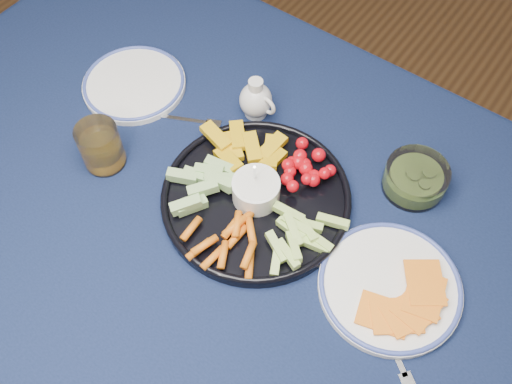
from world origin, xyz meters
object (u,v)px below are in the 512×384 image
Objects in this scene: creamer_pitcher at (256,100)px; cheese_plate at (390,285)px; pickle_bowl at (415,179)px; crudite_platter at (255,196)px; dining_table at (248,250)px; side_plate_extra at (134,84)px; juice_tumbler at (101,148)px.

cheese_plate is at bearing -23.78° from creamer_pitcher.
pickle_bowl is at bearing 4.58° from creamer_pitcher.
crudite_platter is 1.45× the size of cheese_plate.
creamer_pitcher reaches higher than dining_table.
side_plate_extra is (-0.39, 0.08, -0.01)m from crudite_platter.
pickle_bowl is (0.35, 0.03, -0.02)m from creamer_pitcher.
dining_table is 0.29m from cheese_plate.
dining_table is at bearing 7.45° from juice_tumbler.
pickle_bowl is 0.61m from juice_tumbler.
dining_table is at bearing -169.50° from cheese_plate.
cheese_plate is (0.07, -0.21, -0.01)m from pickle_bowl.
side_plate_extra is at bearing -168.62° from pickle_bowl.
crudite_platter is at bearing -12.29° from side_plate_extra.
creamer_pitcher is at bearing 122.67° from dining_table.
cheese_plate is 0.60m from juice_tumbler.
crudite_platter reaches higher than juice_tumbler.
creamer_pitcher is (-0.13, 0.18, 0.02)m from crudite_platter.
juice_tumbler is at bearing -161.65° from crudite_platter.
juice_tumbler is at bearing -63.66° from side_plate_extra.
juice_tumbler reaches higher than side_plate_extra.
crudite_platter is at bearing 113.24° from dining_table.
juice_tumbler reaches higher than dining_table.
juice_tumbler is (-0.59, -0.09, 0.03)m from cheese_plate.
crudite_platter is (-0.02, 0.06, 0.11)m from dining_table.
crudite_platter reaches higher than pickle_bowl.
dining_table is 0.31m from creamer_pitcher.
crudite_platter is at bearing -54.71° from creamer_pitcher.
cheese_plate is 0.69m from side_plate_extra.
side_plate_extra is (-0.41, 0.14, 0.10)m from dining_table.
dining_table is 17.18× the size of juice_tumbler.
side_plate_extra is at bearing -159.87° from creamer_pitcher.
dining_table is at bearing -66.76° from crudite_platter.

